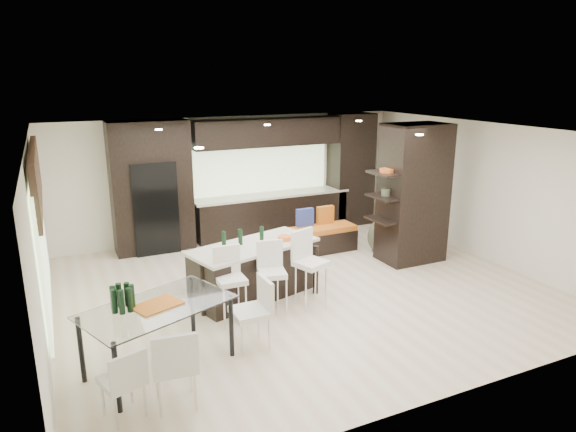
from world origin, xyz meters
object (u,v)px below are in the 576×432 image
stool_mid (272,286)px  chair_near (175,369)px  kitchen_island (254,270)px  stool_left (231,293)px  dining_table (160,337)px  chair_end (251,317)px  bench (323,239)px  floor_vase (379,223)px  stool_right (311,277)px  chair_far (123,385)px

stool_mid → chair_near: 2.48m
kitchen_island → stool_left: size_ratio=2.30×
dining_table → chair_near: bearing=-111.5°
dining_table → chair_end: 1.21m
stool_mid → bench: bearing=59.3°
stool_left → floor_vase: 4.21m
stool_right → floor_vase: floor_vase is taller
stool_mid → stool_left: bearing=-167.1°
stool_right → stool_left: bearing=160.2°
kitchen_island → stool_mid: 0.76m
kitchen_island → stool_mid: bearing=-105.7°
floor_vase → dining_table: 5.66m
kitchen_island → chair_near: chair_near is taller
stool_mid → chair_near: bearing=-126.3°
stool_right → chair_end: bearing=-168.2°
stool_mid → bench: (2.12, 2.24, -0.19)m
stool_mid → chair_far: bearing=-134.0°
bench → dining_table: dining_table is taller
chair_near → chair_far: (-0.56, 0.04, -0.06)m
kitchen_island → dining_table: 2.45m
stool_left → dining_table: bearing=-145.1°
chair_near → stool_left: bearing=59.8°
stool_left → stool_right: bearing=0.7°
kitchen_island → bench: kitchen_island is taller
kitchen_island → stool_right: (0.66, -0.78, 0.05)m
dining_table → stool_left: bearing=12.0°
bench → chair_near: (-3.99, -3.87, 0.18)m
stool_left → bench: 3.58m
stool_mid → stool_right: stool_right is taller
chair_end → chair_near: bearing=123.8°
kitchen_island → floor_vase: size_ratio=1.76×
bench → floor_vase: size_ratio=1.15×
stool_right → chair_far: 3.47m
stool_mid → floor_vase: bearing=41.6°
chair_end → kitchen_island: bearing=-23.4°
floor_vase → chair_end: (-3.84, -2.56, -0.16)m
stool_right → chair_end: (-1.32, -0.79, -0.05)m
stool_mid → chair_near: size_ratio=1.03×
bench → dining_table: size_ratio=0.79×
stool_mid → chair_far: 2.91m
stool_left → dining_table: size_ratio=0.52×
floor_vase → chair_near: bearing=-146.2°
dining_table → chair_far: bearing=-146.8°
bench → chair_far: bearing=-140.9°
bench → chair_far: chair_far is taller
dining_table → chair_end: chair_end is taller
stool_right → chair_near: stool_right is taller
bench → floor_vase: (1.05, -0.49, 0.34)m
floor_vase → chair_end: size_ratio=1.37×
kitchen_island → chair_far: size_ratio=2.80×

